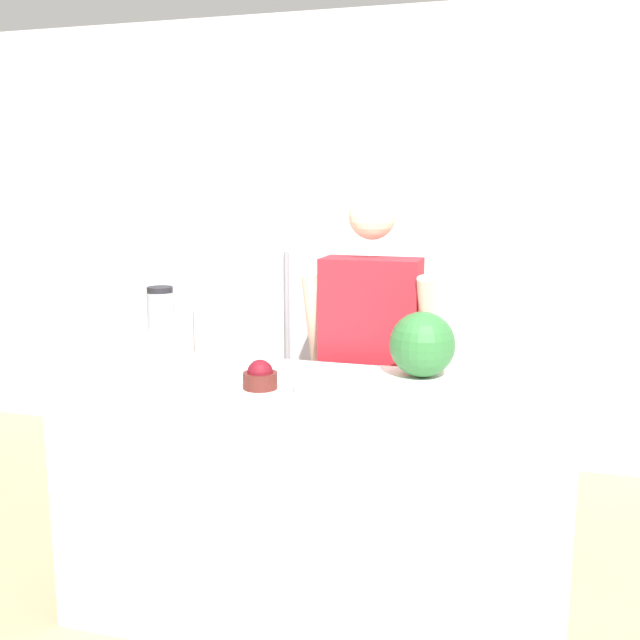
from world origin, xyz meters
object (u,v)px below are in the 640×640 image
blender (161,327)px  person (370,369)px  refrigerator (275,325)px  bowl_cream (317,383)px  watermelon (422,344)px  bowl_cherries (260,377)px

blender → person: bearing=21.4°
refrigerator → bowl_cream: bearing=-64.8°
watermelon → blender: 1.13m
refrigerator → bowl_cherries: refrigerator is taller
refrigerator → bowl_cherries: bearing=-72.5°
watermelon → bowl_cream: bearing=-138.1°
blender → bowl_cream: bearing=-23.4°
watermelon → bowl_cherries: size_ratio=1.97×
bowl_cherries → bowl_cream: bearing=-4.8°
watermelon → bowl_cherries: bearing=-153.2°
bowl_cherries → bowl_cream: 0.22m
blender → bowl_cherries: bearing=-29.6°
person → blender: size_ratio=5.11×
blender → watermelon: bearing=-2.4°
person → bowl_cream: size_ratio=9.78×
bowl_cream → bowl_cherries: bearing=175.2°
refrigerator → bowl_cherries: 1.45m
person → bowl_cream: 0.69m
refrigerator → blender: bearing=-97.8°
person → bowl_cherries: person is taller
bowl_cherries → blender: 0.67m
watermelon → bowl_cherries: (-0.56, -0.28, -0.10)m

